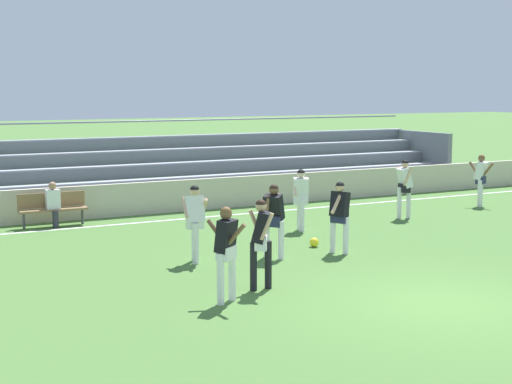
{
  "coord_description": "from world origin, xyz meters",
  "views": [
    {
      "loc": [
        -8.8,
        -9.93,
        3.69
      ],
      "look_at": [
        0.2,
        7.18,
        1.07
      ],
      "focal_mm": 54.07,
      "sensor_mm": 36.0,
      "label": 1
    }
  ],
  "objects_px": {
    "player_dark_challenging": "(226,246)",
    "bench_far_left": "(52,206)",
    "player_white_on_ball": "(404,184)",
    "player_dark_deep_cover": "(274,215)",
    "player_white_dropping_back": "(301,195)",
    "player_white_trailing_run": "(481,176)",
    "player_white_overlapping": "(195,217)",
    "soccer_ball": "(314,242)",
    "player_dark_pressing_high": "(261,236)",
    "spectator_seated": "(53,201)",
    "bleacher_stand": "(210,165)",
    "player_dark_wide_left": "(340,211)"
  },
  "relations": [
    {
      "from": "bleacher_stand",
      "to": "player_white_on_ball",
      "type": "relative_size",
      "value": 10.95
    },
    {
      "from": "player_dark_wide_left",
      "to": "player_dark_challenging",
      "type": "distance_m",
      "value": 4.66
    },
    {
      "from": "player_dark_deep_cover",
      "to": "player_dark_pressing_high",
      "type": "bearing_deg",
      "value": -124.2
    },
    {
      "from": "bench_far_left",
      "to": "spectator_seated",
      "type": "bearing_deg",
      "value": -90.0
    },
    {
      "from": "player_dark_wide_left",
      "to": "soccer_ball",
      "type": "distance_m",
      "value": 1.21
    },
    {
      "from": "player_dark_deep_cover",
      "to": "player_white_on_ball",
      "type": "distance_m",
      "value": 6.46
    },
    {
      "from": "player_white_on_ball",
      "to": "player_dark_challenging",
      "type": "relative_size",
      "value": 1.0
    },
    {
      "from": "player_dark_challenging",
      "to": "player_dark_wide_left",
      "type": "bearing_deg",
      "value": 31.5
    },
    {
      "from": "player_white_trailing_run",
      "to": "player_dark_pressing_high",
      "type": "distance_m",
      "value": 12.35
    },
    {
      "from": "player_white_on_ball",
      "to": "player_white_dropping_back",
      "type": "height_order",
      "value": "player_white_on_ball"
    },
    {
      "from": "player_dark_wide_left",
      "to": "player_white_dropping_back",
      "type": "relative_size",
      "value": 1.01
    },
    {
      "from": "spectator_seated",
      "to": "player_dark_pressing_high",
      "type": "relative_size",
      "value": 0.72
    },
    {
      "from": "bench_far_left",
      "to": "player_white_on_ball",
      "type": "relative_size",
      "value": 1.07
    },
    {
      "from": "player_white_on_ball",
      "to": "player_white_dropping_back",
      "type": "relative_size",
      "value": 1.04
    },
    {
      "from": "player_white_overlapping",
      "to": "player_white_dropping_back",
      "type": "relative_size",
      "value": 1.03
    },
    {
      "from": "bleacher_stand",
      "to": "player_dark_pressing_high",
      "type": "relative_size",
      "value": 10.92
    },
    {
      "from": "bleacher_stand",
      "to": "player_white_trailing_run",
      "type": "distance_m",
      "value": 8.84
    },
    {
      "from": "spectator_seated",
      "to": "player_dark_challenging",
      "type": "relative_size",
      "value": 0.72
    },
    {
      "from": "player_white_overlapping",
      "to": "soccer_ball",
      "type": "bearing_deg",
      "value": 3.11
    },
    {
      "from": "bench_far_left",
      "to": "spectator_seated",
      "type": "xyz_separation_m",
      "value": [
        0.0,
        -0.12,
        0.16
      ]
    },
    {
      "from": "bench_far_left",
      "to": "player_dark_pressing_high",
      "type": "distance_m",
      "value": 8.63
    },
    {
      "from": "player_dark_challenging",
      "to": "player_dark_pressing_high",
      "type": "distance_m",
      "value": 1.05
    },
    {
      "from": "player_white_on_ball",
      "to": "bench_far_left",
      "type": "bearing_deg",
      "value": 159.6
    },
    {
      "from": "player_dark_wide_left",
      "to": "player_white_overlapping",
      "type": "bearing_deg",
      "value": 168.05
    },
    {
      "from": "player_dark_deep_cover",
      "to": "player_dark_pressing_high",
      "type": "distance_m",
      "value": 2.65
    },
    {
      "from": "player_dark_challenging",
      "to": "player_white_trailing_run",
      "type": "height_order",
      "value": "player_dark_challenging"
    },
    {
      "from": "spectator_seated",
      "to": "bench_far_left",
      "type": "bearing_deg",
      "value": 90.0
    },
    {
      "from": "player_white_trailing_run",
      "to": "player_dark_wide_left",
      "type": "bearing_deg",
      "value": -154.17
    },
    {
      "from": "player_white_overlapping",
      "to": "player_dark_pressing_high",
      "type": "height_order",
      "value": "player_dark_pressing_high"
    },
    {
      "from": "player_white_overlapping",
      "to": "player_dark_wide_left",
      "type": "bearing_deg",
      "value": -11.95
    },
    {
      "from": "soccer_ball",
      "to": "player_dark_wide_left",
      "type": "bearing_deg",
      "value": -81.38
    },
    {
      "from": "bench_far_left",
      "to": "player_dark_challenging",
      "type": "bearing_deg",
      "value": -84.11
    },
    {
      "from": "player_white_on_ball",
      "to": "player_dark_wide_left",
      "type": "bearing_deg",
      "value": -144.31
    },
    {
      "from": "bench_far_left",
      "to": "player_dark_challenging",
      "type": "distance_m",
      "value": 8.96
    },
    {
      "from": "player_white_trailing_run",
      "to": "player_dark_challenging",
      "type": "bearing_deg",
      "value": -152.2
    },
    {
      "from": "player_white_trailing_run",
      "to": "bench_far_left",
      "type": "bearing_deg",
      "value": 168.28
    },
    {
      "from": "player_white_on_ball",
      "to": "spectator_seated",
      "type": "bearing_deg",
      "value": 160.24
    },
    {
      "from": "player_dark_wide_left",
      "to": "player_white_trailing_run",
      "type": "xyz_separation_m",
      "value": [
        7.88,
        3.81,
        -0.0
      ]
    },
    {
      "from": "player_white_dropping_back",
      "to": "player_white_trailing_run",
      "type": "bearing_deg",
      "value": 8.14
    },
    {
      "from": "player_white_on_ball",
      "to": "player_white_overlapping",
      "type": "relative_size",
      "value": 1.01
    },
    {
      "from": "player_dark_challenging",
      "to": "bench_far_left",
      "type": "bearing_deg",
      "value": 95.89
    },
    {
      "from": "player_dark_deep_cover",
      "to": "player_dark_wide_left",
      "type": "relative_size",
      "value": 1.0
    },
    {
      "from": "player_white_dropping_back",
      "to": "player_dark_challenging",
      "type": "bearing_deg",
      "value": -131.64
    },
    {
      "from": "player_white_overlapping",
      "to": "spectator_seated",
      "type": "bearing_deg",
      "value": 106.44
    },
    {
      "from": "player_white_trailing_run",
      "to": "soccer_ball",
      "type": "relative_size",
      "value": 7.38
    },
    {
      "from": "bleacher_stand",
      "to": "bench_far_left",
      "type": "distance_m",
      "value": 6.83
    },
    {
      "from": "player_white_dropping_back",
      "to": "soccer_ball",
      "type": "distance_m",
      "value": 2.25
    },
    {
      "from": "player_dark_deep_cover",
      "to": "player_dark_wide_left",
      "type": "distance_m",
      "value": 1.57
    },
    {
      "from": "spectator_seated",
      "to": "player_dark_deep_cover",
      "type": "distance_m",
      "value": 6.97
    },
    {
      "from": "soccer_ball",
      "to": "player_white_trailing_run",
      "type": "bearing_deg",
      "value": 20.32
    }
  ]
}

